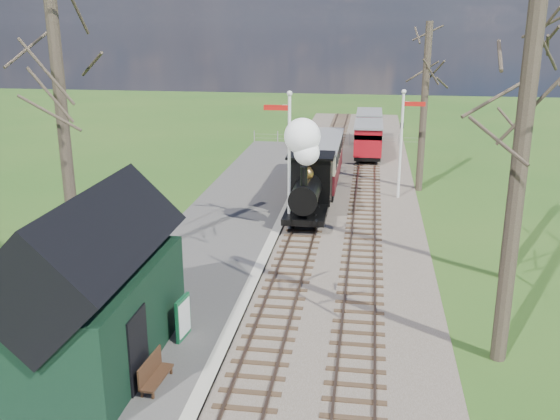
{
  "coord_description": "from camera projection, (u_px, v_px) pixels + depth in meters",
  "views": [
    {
      "loc": [
        2.71,
        -10.15,
        9.07
      ],
      "look_at": [
        -0.81,
        13.98,
        1.6
      ],
      "focal_mm": 40.0,
      "sensor_mm": 36.0,
      "label": 1
    }
  ],
  "objects": [
    {
      "name": "ballast_bed",
      "position": [
        341.0,
        196.0,
        33.25
      ],
      "size": [
        8.0,
        60.0,
        0.1
      ],
      "primitive_type": "cube",
      "color": "brown",
      "rests_on": "ground"
    },
    {
      "name": "sign_board",
      "position": [
        183.0,
        318.0,
        17.97
      ],
      "size": [
        0.21,
        0.87,
        1.26
      ],
      "color": "#114F2B",
      "rests_on": "platform"
    },
    {
      "name": "track_far",
      "position": [
        365.0,
        196.0,
        33.06
      ],
      "size": [
        1.6,
        60.0,
        0.15
      ],
      "color": "brown",
      "rests_on": "ground"
    },
    {
      "name": "person",
      "position": [
        170.0,
        305.0,
        18.58
      ],
      "size": [
        0.5,
        0.61,
        1.43
      ],
      "primitive_type": "imported",
      "rotation": [
        0.0,
        0.0,
        1.93
      ],
      "color": "black",
      "rests_on": "platform"
    },
    {
      "name": "semaphore_far",
      "position": [
        403.0,
        136.0,
        31.86
      ],
      "size": [
        1.22,
        0.24,
        5.72
      ],
      "color": "silver",
      "rests_on": "ground"
    },
    {
      "name": "station_shed",
      "position": [
        94.0,
        290.0,
        16.34
      ],
      "size": [
        3.25,
        6.3,
        4.78
      ],
      "color": "black",
      "rests_on": "platform"
    },
    {
      "name": "locomotive",
      "position": [
        308.0,
        176.0,
        28.23
      ],
      "size": [
        1.98,
        4.61,
        4.94
      ],
      "color": "black",
      "rests_on": "ground"
    },
    {
      "name": "coping_strip",
      "position": [
        271.0,
        244.0,
        26.01
      ],
      "size": [
        0.4,
        44.0,
        0.21
      ],
      "primitive_type": "cube",
      "color": "#B2AD9E",
      "rests_on": "ground"
    },
    {
      "name": "semaphore_near",
      "position": [
        288.0,
        152.0,
        26.82
      ],
      "size": [
        1.22,
        0.24,
        6.22
      ],
      "color": "silver",
      "rests_on": "ground"
    },
    {
      "name": "bare_trees",
      "position": [
        327.0,
        142.0,
        20.48
      ],
      "size": [
        15.51,
        22.39,
        12.0
      ],
      "color": "#382D23",
      "rests_on": "ground"
    },
    {
      "name": "coach",
      "position": [
        319.0,
        161.0,
        34.15
      ],
      "size": [
        2.31,
        7.91,
        2.43
      ],
      "color": "black",
      "rests_on": "ground"
    },
    {
      "name": "red_carriage_a",
      "position": [
        368.0,
        139.0,
        41.68
      ],
      "size": [
        1.87,
        4.64,
        1.97
      ],
      "color": "black",
      "rests_on": "ground"
    },
    {
      "name": "bench",
      "position": [
        153.0,
        372.0,
        15.7
      ],
      "size": [
        0.5,
        1.36,
        0.76
      ],
      "color": "#412717",
      "rests_on": "platform"
    },
    {
      "name": "platform",
      "position": [
        217.0,
        241.0,
        26.33
      ],
      "size": [
        5.0,
        44.0,
        0.2
      ],
      "primitive_type": "cube",
      "color": "#474442",
      "rests_on": "ground"
    },
    {
      "name": "red_carriage_b",
      "position": [
        369.0,
        126.0,
        46.89
      ],
      "size": [
        1.87,
        4.64,
        1.97
      ],
      "color": "black",
      "rests_on": "ground"
    },
    {
      "name": "track_near",
      "position": [
        316.0,
        194.0,
        33.42
      ],
      "size": [
        1.6,
        60.0,
        0.15
      ],
      "color": "brown",
      "rests_on": "ground"
    },
    {
      "name": "distant_hills",
      "position": [
        355.0,
        230.0,
        78.09
      ],
      "size": [
        114.4,
        48.0,
        22.02
      ],
      "color": "#385B23",
      "rests_on": "ground"
    },
    {
      "name": "fence_line",
      "position": [
        337.0,
        139.0,
        46.49
      ],
      "size": [
        12.6,
        0.08,
        1.0
      ],
      "color": "slate",
      "rests_on": "ground"
    }
  ]
}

